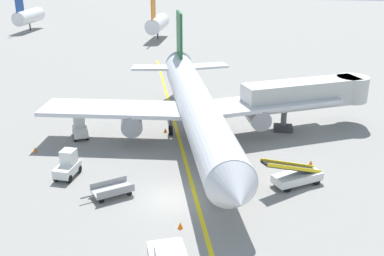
{
  "coord_description": "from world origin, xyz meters",
  "views": [
    {
      "loc": [
        5.23,
        -28.01,
        16.42
      ],
      "look_at": [
        0.53,
        7.74,
        2.5
      ],
      "focal_mm": 42.71,
      "sensor_mm": 36.0,
      "label": 1
    }
  ],
  "objects_px": {
    "baggage_tug_near_wing": "(80,128)",
    "safety_cone_tail_area": "(198,164)",
    "baggage_tug_by_cargo_door": "(68,165)",
    "safety_cone_nose_left": "(165,130)",
    "airliner": "(195,105)",
    "safety_cone_nose_right": "(35,149)",
    "jet_bridge": "(314,93)",
    "safety_cone_wingtip_left": "(311,163)",
    "safety_cone_wingtip_right": "(180,225)",
    "ground_crew_marshaller": "(218,162)",
    "belt_loader_forward_hold": "(296,176)",
    "baggage_cart_loaded": "(112,190)"
  },
  "relations": [
    {
      "from": "airliner",
      "to": "baggage_tug_by_cargo_door",
      "type": "bearing_deg",
      "value": -135.65
    },
    {
      "from": "jet_bridge",
      "to": "safety_cone_wingtip_left",
      "type": "distance_m",
      "value": 9.69
    },
    {
      "from": "safety_cone_nose_left",
      "to": "baggage_tug_by_cargo_door",
      "type": "bearing_deg",
      "value": -119.8
    },
    {
      "from": "baggage_tug_by_cargo_door",
      "to": "safety_cone_tail_area",
      "type": "relative_size",
      "value": 5.7
    },
    {
      "from": "baggage_tug_near_wing",
      "to": "safety_cone_tail_area",
      "type": "distance_m",
      "value": 12.83
    },
    {
      "from": "airliner",
      "to": "jet_bridge",
      "type": "distance_m",
      "value": 12.08
    },
    {
      "from": "safety_cone_nose_left",
      "to": "safety_cone_wingtip_right",
      "type": "height_order",
      "value": "same"
    },
    {
      "from": "airliner",
      "to": "safety_cone_wingtip_right",
      "type": "relative_size",
      "value": 79.13
    },
    {
      "from": "belt_loader_forward_hold",
      "to": "ground_crew_marshaller",
      "type": "xyz_separation_m",
      "value": [
        -5.95,
        1.25,
        0.13
      ]
    },
    {
      "from": "baggage_cart_loaded",
      "to": "safety_cone_tail_area",
      "type": "relative_size",
      "value": 7.93
    },
    {
      "from": "belt_loader_forward_hold",
      "to": "baggage_cart_loaded",
      "type": "relative_size",
      "value": 1.4
    },
    {
      "from": "airliner",
      "to": "baggage_tug_near_wing",
      "type": "distance_m",
      "value": 11.25
    },
    {
      "from": "baggage_tug_by_cargo_door",
      "to": "baggage_cart_loaded",
      "type": "height_order",
      "value": "baggage_tug_by_cargo_door"
    },
    {
      "from": "jet_bridge",
      "to": "ground_crew_marshaller",
      "type": "relative_size",
      "value": 7.47
    },
    {
      "from": "belt_loader_forward_hold",
      "to": "baggage_tug_by_cargo_door",
      "type": "bearing_deg",
      "value": -177.29
    },
    {
      "from": "belt_loader_forward_hold",
      "to": "baggage_cart_loaded",
      "type": "xyz_separation_m",
      "value": [
        -13.21,
        -3.4,
        -0.31
      ]
    },
    {
      "from": "safety_cone_wingtip_left",
      "to": "safety_cone_wingtip_right",
      "type": "height_order",
      "value": "same"
    },
    {
      "from": "safety_cone_tail_area",
      "to": "baggage_tug_near_wing",
      "type": "bearing_deg",
      "value": 157.48
    },
    {
      "from": "jet_bridge",
      "to": "safety_cone_tail_area",
      "type": "bearing_deg",
      "value": -134.37
    },
    {
      "from": "ground_crew_marshaller",
      "to": "safety_cone_wingtip_left",
      "type": "xyz_separation_m",
      "value": [
        7.47,
        2.37,
        -0.69
      ]
    },
    {
      "from": "baggage_tug_by_cargo_door",
      "to": "safety_cone_nose_left",
      "type": "bearing_deg",
      "value": 60.2
    },
    {
      "from": "baggage_tug_by_cargo_door",
      "to": "safety_cone_wingtip_right",
      "type": "relative_size",
      "value": 5.7
    },
    {
      "from": "safety_cone_nose_right",
      "to": "baggage_tug_near_wing",
      "type": "bearing_deg",
      "value": 55.43
    },
    {
      "from": "safety_cone_nose_right",
      "to": "safety_cone_wingtip_right",
      "type": "height_order",
      "value": "same"
    },
    {
      "from": "airliner",
      "to": "safety_cone_tail_area",
      "type": "relative_size",
      "value": 79.13
    },
    {
      "from": "airliner",
      "to": "jet_bridge",
      "type": "xyz_separation_m",
      "value": [
        11.1,
        4.77,
        0.12
      ]
    },
    {
      "from": "safety_cone_wingtip_left",
      "to": "safety_cone_tail_area",
      "type": "xyz_separation_m",
      "value": [
        -9.23,
        -1.39,
        0.0
      ]
    },
    {
      "from": "ground_crew_marshaller",
      "to": "baggage_cart_loaded",
      "type": "bearing_deg",
      "value": -147.34
    },
    {
      "from": "safety_cone_nose_left",
      "to": "safety_cone_wingtip_right",
      "type": "relative_size",
      "value": 1.0
    },
    {
      "from": "belt_loader_forward_hold",
      "to": "safety_cone_wingtip_right",
      "type": "xyz_separation_m",
      "value": [
        -7.72,
        -6.88,
        -0.56
      ]
    },
    {
      "from": "safety_cone_tail_area",
      "to": "airliner",
      "type": "bearing_deg",
      "value": 98.94
    },
    {
      "from": "safety_cone_wingtip_right",
      "to": "safety_cone_tail_area",
      "type": "distance_m",
      "value": 9.12
    },
    {
      "from": "belt_loader_forward_hold",
      "to": "safety_cone_wingtip_right",
      "type": "distance_m",
      "value": 10.36
    },
    {
      "from": "safety_cone_nose_right",
      "to": "safety_cone_wingtip_left",
      "type": "relative_size",
      "value": 1.0
    },
    {
      "from": "baggage_tug_by_cargo_door",
      "to": "ground_crew_marshaller",
      "type": "distance_m",
      "value": 11.77
    },
    {
      "from": "safety_cone_nose_right",
      "to": "baggage_tug_by_cargo_door",
      "type": "bearing_deg",
      "value": -40.82
    },
    {
      "from": "safety_cone_wingtip_left",
      "to": "safety_cone_nose_right",
      "type": "bearing_deg",
      "value": -179.05
    },
    {
      "from": "airliner",
      "to": "safety_cone_nose_right",
      "type": "relative_size",
      "value": 79.13
    },
    {
      "from": "baggage_tug_near_wing",
      "to": "safety_cone_nose_right",
      "type": "height_order",
      "value": "baggage_tug_near_wing"
    },
    {
      "from": "baggage_cart_loaded",
      "to": "safety_cone_wingtip_left",
      "type": "height_order",
      "value": "baggage_cart_loaded"
    },
    {
      "from": "safety_cone_nose_left",
      "to": "baggage_tug_near_wing",
      "type": "bearing_deg",
      "value": -164.47
    },
    {
      "from": "safety_cone_wingtip_left",
      "to": "jet_bridge",
      "type": "bearing_deg",
      "value": 83.79
    },
    {
      "from": "baggage_tug_near_wing",
      "to": "safety_cone_wingtip_left",
      "type": "relative_size",
      "value": 6.19
    },
    {
      "from": "safety_cone_wingtip_right",
      "to": "airliner",
      "type": "bearing_deg",
      "value": 93.38
    },
    {
      "from": "safety_cone_wingtip_left",
      "to": "belt_loader_forward_hold",
      "type": "bearing_deg",
      "value": -112.86
    },
    {
      "from": "belt_loader_forward_hold",
      "to": "jet_bridge",
      "type": "bearing_deg",
      "value": 78.79
    },
    {
      "from": "baggage_tug_by_cargo_door",
      "to": "safety_cone_tail_area",
      "type": "xyz_separation_m",
      "value": [
        9.83,
        3.06,
        -0.71
      ]
    },
    {
      "from": "jet_bridge",
      "to": "safety_cone_nose_left",
      "type": "distance_m",
      "value": 15.0
    },
    {
      "from": "baggage_tug_by_cargo_door",
      "to": "baggage_cart_loaded",
      "type": "distance_m",
      "value": 5.05
    },
    {
      "from": "jet_bridge",
      "to": "ground_crew_marshaller",
      "type": "bearing_deg",
      "value": -126.53
    }
  ]
}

